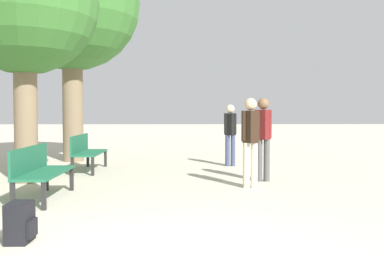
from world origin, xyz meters
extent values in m
cube|color=#1E6042|center=(-1.88, 3.32, 0.42)|extent=(0.53, 1.58, 0.04)
cube|color=#1E6042|center=(-2.13, 3.32, 0.64)|extent=(0.04, 1.58, 0.40)
cube|color=black|center=(-1.66, 2.57, 0.20)|extent=(0.06, 0.06, 0.40)
cube|color=black|center=(-1.66, 4.06, 0.20)|extent=(0.06, 0.06, 0.40)
cube|color=black|center=(-2.10, 2.57, 0.20)|extent=(0.06, 0.06, 0.40)
cube|color=black|center=(-2.10, 4.06, 0.20)|extent=(0.06, 0.06, 0.40)
cube|color=#1E6042|center=(-1.88, 6.53, 0.42)|extent=(0.53, 1.58, 0.04)
cube|color=#1E6042|center=(-2.13, 6.53, 0.64)|extent=(0.04, 1.58, 0.40)
cube|color=black|center=(-1.66, 5.78, 0.20)|extent=(0.06, 0.06, 0.40)
cube|color=black|center=(-1.66, 7.27, 0.20)|extent=(0.06, 0.06, 0.40)
cube|color=black|center=(-2.10, 5.78, 0.20)|extent=(0.06, 0.06, 0.40)
cube|color=black|center=(-2.10, 7.27, 0.20)|extent=(0.06, 0.06, 0.40)
cylinder|color=#7A664C|center=(-2.78, 4.96, 1.38)|extent=(0.44, 0.44, 2.76)
sphere|color=#38702D|center=(-2.78, 4.96, 3.56)|extent=(2.88, 2.88, 2.88)
cylinder|color=#7A664C|center=(-2.78, 8.49, 1.69)|extent=(0.56, 0.56, 3.37)
sphere|color=#38702D|center=(-2.78, 8.49, 4.41)|extent=(3.77, 3.77, 3.77)
cube|color=black|center=(-1.43, 1.10, 0.22)|extent=(0.23, 0.33, 0.43)
cube|color=black|center=(-1.30, 1.10, 0.15)|extent=(0.04, 0.23, 0.19)
cylinder|color=#384260|center=(1.42, 7.34, 0.39)|extent=(0.11, 0.11, 0.79)
cylinder|color=#384260|center=(1.56, 7.34, 0.39)|extent=(0.11, 0.11, 0.79)
cube|color=black|center=(1.49, 7.34, 1.07)|extent=(0.28, 0.28, 0.56)
cylinder|color=black|center=(1.38, 7.34, 1.08)|extent=(0.08, 0.08, 0.53)
cylinder|color=black|center=(1.61, 7.34, 1.08)|extent=(0.08, 0.08, 0.53)
sphere|color=beige|center=(1.49, 7.34, 1.46)|extent=(0.21, 0.21, 0.21)
cylinder|color=beige|center=(1.46, 4.27, 0.41)|extent=(0.12, 0.12, 0.83)
cylinder|color=beige|center=(1.61, 4.27, 0.41)|extent=(0.12, 0.12, 0.83)
cube|color=black|center=(1.54, 4.27, 1.12)|extent=(0.28, 0.29, 0.59)
cylinder|color=black|center=(1.41, 4.27, 1.13)|extent=(0.09, 0.09, 0.56)
cylinder|color=black|center=(1.66, 4.27, 1.13)|extent=(0.09, 0.09, 0.56)
sphere|color=tan|center=(1.54, 4.27, 1.53)|extent=(0.22, 0.22, 0.22)
cylinder|color=#4C4C4C|center=(1.83, 5.00, 0.42)|extent=(0.12, 0.12, 0.84)
cylinder|color=#4C4C4C|center=(1.98, 5.00, 0.42)|extent=(0.12, 0.12, 0.84)
cube|color=maroon|center=(1.90, 5.00, 1.13)|extent=(0.30, 0.30, 0.59)
cylinder|color=maroon|center=(1.78, 5.00, 1.15)|extent=(0.09, 0.09, 0.56)
cylinder|color=maroon|center=(2.03, 5.00, 1.15)|extent=(0.09, 0.09, 0.56)
sphere|color=brown|center=(1.90, 5.00, 1.55)|extent=(0.23, 0.23, 0.23)
camera|label=1|loc=(0.35, -3.48, 1.42)|focal=40.00mm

